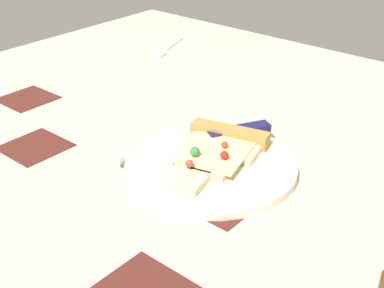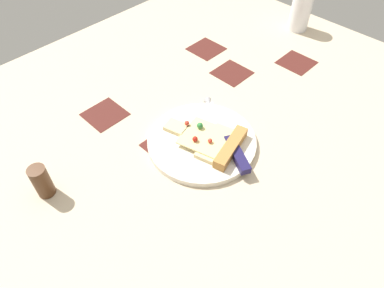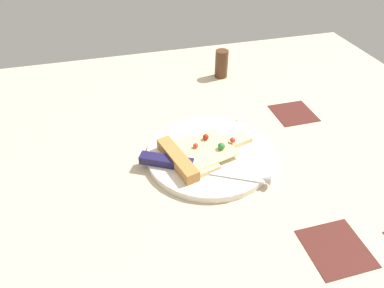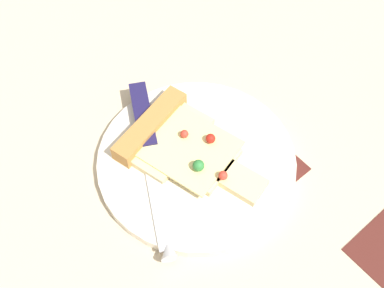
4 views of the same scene
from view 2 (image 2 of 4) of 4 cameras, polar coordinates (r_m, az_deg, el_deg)
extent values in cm
cube|color=#C6B293|center=(84.84, 5.28, 2.82)|extent=(120.56, 120.56, 3.00)
cube|color=#4C1E19|center=(88.04, -14.00, 4.63)|extent=(9.00, 9.00, 0.20)
cube|color=#4C1E19|center=(98.92, 6.50, 11.37)|extent=(9.00, 9.00, 0.20)
cube|color=#4C1E19|center=(106.50, 16.63, 12.54)|extent=(9.00, 9.00, 0.20)
cube|color=#4C1E19|center=(108.15, 2.32, 15.17)|extent=(9.00, 9.00, 0.20)
cube|color=#4C1E19|center=(78.66, -4.11, -0.21)|extent=(9.00, 9.00, 0.20)
cylinder|color=silver|center=(78.23, 1.60, 0.43)|extent=(24.28, 24.28, 1.37)
cube|color=beige|center=(76.21, 4.26, -0.05)|extent=(8.63, 12.17, 1.00)
cube|color=beige|center=(77.83, 0.64, 1.42)|extent=(7.26, 8.40, 1.00)
cube|color=beige|center=(79.61, -2.51, 2.70)|extent=(5.95, 4.82, 1.00)
cube|color=#EDD88C|center=(76.58, 2.28, 1.09)|extent=(12.03, 11.46, 0.30)
cube|color=#B27A3D|center=(75.03, 6.34, -0.58)|extent=(5.60, 12.27, 2.20)
sphere|color=red|center=(75.04, 2.96, 0.54)|extent=(1.01, 1.01, 1.01)
sphere|color=red|center=(78.64, -0.84, 3.43)|extent=(1.09, 1.09, 1.09)
sphere|color=#2D7A38|center=(77.87, 1.29, 3.02)|extent=(1.39, 1.39, 1.39)
sphere|color=#B21E14|center=(75.16, 0.51, 0.83)|extent=(1.20, 1.20, 1.20)
cube|color=silver|center=(82.30, 4.11, 4.12)|extent=(11.52, 7.44, 0.30)
cone|color=silver|center=(86.40, 2.72, 6.75)|extent=(2.71, 2.71, 2.00)
cube|color=#1E1947|center=(74.36, 7.34, -1.65)|extent=(9.85, 6.67, 1.60)
cylinder|color=white|center=(120.08, 17.30, 19.99)|extent=(6.20, 6.20, 11.81)
cylinder|color=#4C2D19|center=(73.45, -23.29, -5.61)|extent=(3.43, 3.43, 7.34)
camera|label=1|loc=(0.88, -48.77, 21.09)|focal=49.79mm
camera|label=3|loc=(0.91, 38.05, 31.13)|focal=32.34mm
camera|label=4|loc=(0.84, -0.27, 42.47)|focal=44.47mm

